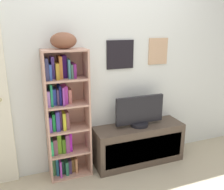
% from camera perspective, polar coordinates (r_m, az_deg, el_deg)
% --- Properties ---
extents(back_wall, '(4.80, 0.08, 2.53)m').
position_cam_1_polar(back_wall, '(2.84, -2.88, 7.42)').
color(back_wall, silver).
rests_on(back_wall, ground).
extents(bookshelf, '(0.47, 0.26, 1.46)m').
position_cam_1_polar(bookshelf, '(2.75, -11.43, -4.97)').
color(bookshelf, tan).
rests_on(bookshelf, ground).
extents(football, '(0.29, 0.22, 0.17)m').
position_cam_1_polar(football, '(2.55, -11.42, 12.50)').
color(football, brown).
rests_on(football, bookshelf).
extents(tv_stand, '(1.13, 0.36, 0.50)m').
position_cam_1_polar(tv_stand, '(3.14, 6.33, -11.43)').
color(tv_stand, '#493C32').
rests_on(tv_stand, ground).
extents(television, '(0.62, 0.22, 0.38)m').
position_cam_1_polar(television, '(2.96, 6.57, -3.99)').
color(television, black).
rests_on(television, tv_stand).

